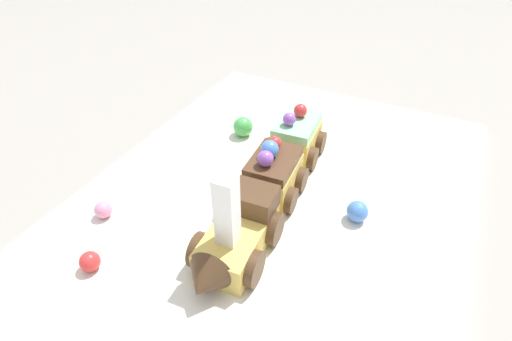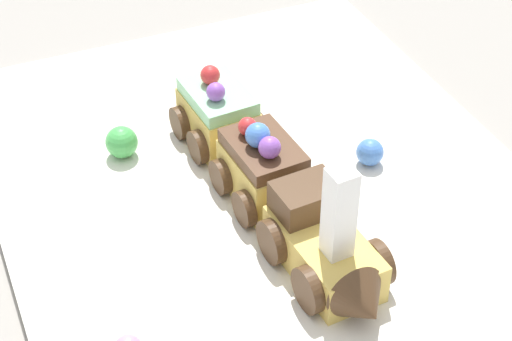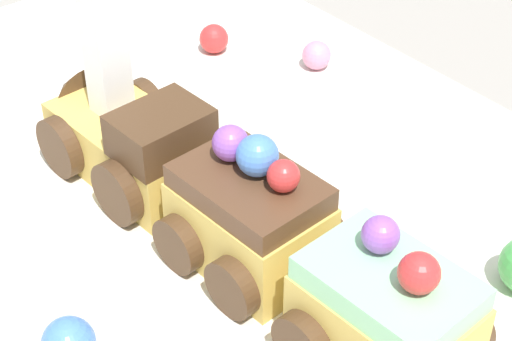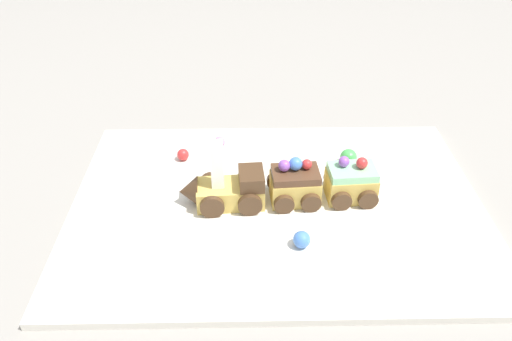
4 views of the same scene
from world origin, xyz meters
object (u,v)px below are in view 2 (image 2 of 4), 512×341
at_px(gumball_green, 122,142).
at_px(cake_car_chocolate, 263,169).
at_px(cake_car_mint, 218,116).
at_px(gumball_blue, 370,152).
at_px(cake_train_locomotive, 330,251).

bearing_deg(gumball_green, cake_car_chocolate, 43.11).
bearing_deg(cake_car_chocolate, cake_car_mint, 179.88).
relative_size(cake_car_chocolate, gumball_blue, 3.16).
height_order(cake_train_locomotive, cake_car_mint, cake_train_locomotive).
relative_size(cake_train_locomotive, gumball_green, 4.52).
height_order(cake_car_chocolate, gumball_green, cake_car_chocolate).
bearing_deg(cake_train_locomotive, gumball_blue, 134.71).
xyz_separation_m(cake_train_locomotive, gumball_blue, (-0.12, 0.10, -0.01)).
bearing_deg(gumball_green, cake_train_locomotive, 25.97).
distance_m(gumball_blue, gumball_green, 0.23).
relative_size(cake_train_locomotive, cake_car_chocolate, 1.70).
bearing_deg(gumball_green, cake_car_mint, 82.01).
bearing_deg(cake_car_mint, cake_train_locomotive, 0.05).
relative_size(cake_train_locomotive, gumball_blue, 5.38).
height_order(cake_car_mint, gumball_green, cake_car_mint).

